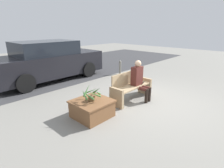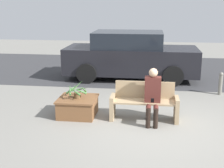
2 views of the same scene
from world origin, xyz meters
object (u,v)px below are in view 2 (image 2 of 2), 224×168
bench (144,102)px  planter_box (78,106)px  bollard_post (221,83)px  person_seated (153,94)px  potted_plant (77,91)px  parked_car (130,56)px

bench → planter_box: 1.59m
planter_box → bollard_post: size_ratio=1.34×
person_seated → potted_plant: person_seated is taller
bench → parked_car: size_ratio=0.34×
planter_box → parked_car: 4.08m
person_seated → bollard_post: bearing=51.0°
bench → bollard_post: 3.14m
bollard_post → parked_car: bearing=148.9°
bench → planter_box: size_ratio=1.72×
bench → potted_plant: bench is taller
bench → bollard_post: bench is taller
bench → potted_plant: size_ratio=3.00×
potted_plant → bollard_post: bearing=30.9°
potted_plant → person_seated: bearing=-6.4°
planter_box → bollard_post: 4.37m
bench → person_seated: (0.18, -0.18, 0.26)m
person_seated → bollard_post: (1.98, 2.45, -0.32)m
parked_car → bollard_post: parked_car is taller
planter_box → potted_plant: size_ratio=1.74×
bench → planter_box: bearing=179.2°
potted_plant → bollard_post: (3.76, 2.25, -0.25)m
planter_box → parked_car: size_ratio=0.20×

